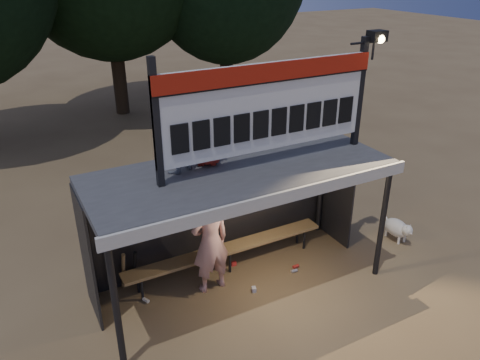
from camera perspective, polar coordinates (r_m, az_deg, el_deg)
name	(u,v)px	position (r m, az deg, el deg)	size (l,w,h in m)	color
ground	(241,284)	(8.75, 0.08, -12.61)	(80.00, 80.00, 0.00)	brown
player	(210,242)	(8.13, -3.64, -7.55)	(0.71, 0.46, 1.94)	silver
child_a	(175,138)	(7.31, -7.98, 5.06)	(0.54, 0.42, 1.11)	gray
child_b	(206,132)	(7.52, -4.15, 5.85)	(0.54, 0.35, 1.11)	maroon
dugout_shelter	(234,189)	(7.94, -0.74, -1.07)	(5.10, 2.08, 2.32)	#38383A
scoreboard_assembly	(272,103)	(7.46, 3.96, 9.30)	(4.10, 0.27, 1.99)	black
bench	(227,250)	(8.89, -1.61, -8.48)	(4.00, 0.35, 0.48)	olive
dog	(398,228)	(10.38, 18.69, -5.59)	(0.36, 0.81, 0.49)	beige
bats	(123,271)	(8.60, -14.03, -10.69)	(0.48, 0.33, 0.84)	#A27C4B
litter	(239,276)	(8.88, -0.06, -11.63)	(2.96, 1.03, 0.08)	#AD211D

